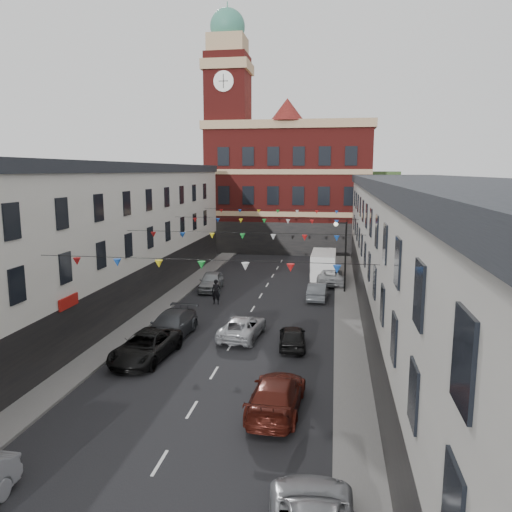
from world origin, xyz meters
The scene contains 19 objects.
ground centered at (0.00, 0.00, 0.00)m, with size 160.00×160.00×0.00m, color black.
pavement_left centered at (-6.90, 2.00, 0.07)m, with size 1.80×64.00×0.15m, color #605E5B.
pavement_right centered at (6.90, 2.00, 0.07)m, with size 1.80×64.00×0.15m, color #605E5B.
terrace_left centered at (-11.78, 1.00, 5.35)m, with size 8.40×56.00×10.70m.
terrace_right centered at (11.78, 1.00, 4.85)m, with size 8.40×56.00×9.70m.
civic_building centered at (0.00, 37.95, 8.14)m, with size 20.60×13.30×18.50m.
clock_tower centered at (-7.50, 35.00, 14.93)m, with size 5.60×5.60×30.00m.
distant_hill centered at (-4.00, 62.00, 5.00)m, with size 40.00×14.00×10.00m, color #334F24.
street_lamp centered at (6.55, 14.00, 3.90)m, with size 1.10×0.36×6.00m.
car_left_c centered at (-4.10, -2.78, 0.74)m, with size 2.45×5.32×1.48m, color black.
car_left_d centered at (-3.90, 0.85, 0.78)m, with size 2.19×5.39×1.56m, color #383A3F.
car_left_e centered at (-4.48, 13.33, 0.78)m, with size 1.85×4.59×1.56m, color #94999C.
car_right_c centered at (3.60, -7.55, 0.75)m, with size 2.11×5.20×1.51m, color #4C160F.
car_right_d centered at (3.60, 0.41, 0.64)m, with size 1.51×3.76×1.28m, color black.
car_right_e centered at (4.65, 11.67, 0.68)m, with size 1.45×4.15×1.37m, color #4A4E51.
car_right_f centered at (5.50, 17.39, 0.74)m, with size 2.44×5.29×1.47m, color #A0A2A5.
moving_car centered at (0.42, 1.64, 0.66)m, with size 2.20×4.77×1.33m, color #AAACB1.
white_van centered at (4.90, 19.47, 1.27)m, with size 2.21×5.75×2.54m, color white.
pedestrian centered at (-3.00, 8.96, 0.96)m, with size 0.70×0.46×1.92m, color black.
Camera 1 is at (5.86, -27.30, 10.14)m, focal length 35.00 mm.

